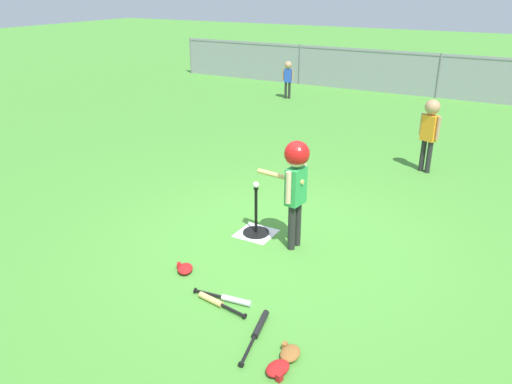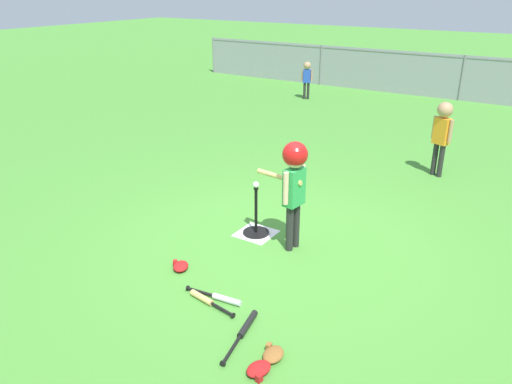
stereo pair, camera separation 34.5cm
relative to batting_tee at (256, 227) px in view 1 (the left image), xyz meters
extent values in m
plane|color=#478C33|center=(0.35, -0.02, -0.09)|extent=(60.00, 60.00, 0.00)
cube|color=white|center=(0.00, 0.00, -0.09)|extent=(0.44, 0.44, 0.01)
cylinder|color=black|center=(0.00, 0.00, -0.08)|extent=(0.32, 0.32, 0.03)
cylinder|color=black|center=(0.00, 0.00, 0.22)|extent=(0.04, 0.04, 0.58)
cylinder|color=black|center=(0.00, 0.00, 0.50)|extent=(0.06, 0.06, 0.02)
sphere|color=white|center=(0.00, 0.00, 0.55)|extent=(0.07, 0.07, 0.07)
cylinder|color=#262626|center=(0.54, -0.13, 0.18)|extent=(0.09, 0.09, 0.55)
cylinder|color=#262626|center=(0.55, -0.01, 0.18)|extent=(0.09, 0.09, 0.55)
cube|color=green|center=(0.54, -0.07, 0.67)|extent=(0.18, 0.26, 0.43)
cylinder|color=beige|center=(0.53, -0.22, 0.70)|extent=(0.06, 0.06, 0.36)
cylinder|color=beige|center=(0.56, 0.08, 0.70)|extent=(0.06, 0.06, 0.36)
sphere|color=beige|center=(0.54, -0.07, 1.01)|extent=(0.24, 0.24, 0.24)
sphere|color=red|center=(0.54, -0.07, 1.04)|extent=(0.28, 0.28, 0.28)
cylinder|color=#DBB266|center=(0.34, -0.04, 0.73)|extent=(0.60, 0.13, 0.06)
cylinder|color=#262626|center=(1.36, 3.21, 0.17)|extent=(0.08, 0.08, 0.52)
cylinder|color=#262626|center=(1.26, 3.25, 0.17)|extent=(0.08, 0.08, 0.52)
cube|color=orange|center=(1.31, 3.23, 0.64)|extent=(0.27, 0.22, 0.41)
cylinder|color=tan|center=(1.44, 3.17, 0.67)|extent=(0.06, 0.06, 0.35)
cylinder|color=tan|center=(1.17, 3.28, 0.67)|extent=(0.06, 0.06, 0.35)
sphere|color=tan|center=(1.31, 3.23, 0.97)|extent=(0.23, 0.23, 0.23)
cylinder|color=#262626|center=(-3.02, 7.16, 0.12)|extent=(0.07, 0.07, 0.43)
cylinder|color=#262626|center=(-3.11, 7.12, 0.12)|extent=(0.07, 0.07, 0.43)
cube|color=#2347B7|center=(-3.06, 7.14, 0.50)|extent=(0.22, 0.18, 0.33)
cylinder|color=tan|center=(-2.95, 7.18, 0.53)|extent=(0.05, 0.05, 0.29)
cylinder|color=tan|center=(-3.17, 7.09, 0.53)|extent=(0.05, 0.05, 0.29)
sphere|color=tan|center=(-3.06, 7.14, 0.78)|extent=(0.19, 0.19, 0.19)
cylinder|color=silver|center=(0.54, -1.35, -0.06)|extent=(0.30, 0.09, 0.06)
cylinder|color=black|center=(0.25, -1.38, -0.06)|extent=(0.30, 0.06, 0.03)
cylinder|color=black|center=(0.10, -1.40, -0.06)|extent=(0.02, 0.05, 0.05)
cylinder|color=#DBB266|center=(0.32, -1.45, -0.06)|extent=(0.29, 0.10, 0.06)
cylinder|color=black|center=(0.60, -1.49, -0.06)|extent=(0.28, 0.07, 0.03)
cylinder|color=black|center=(0.74, -1.52, -0.06)|extent=(0.02, 0.05, 0.05)
cylinder|color=black|center=(0.92, -1.54, -0.06)|extent=(0.13, 0.36, 0.06)
cylinder|color=black|center=(0.99, -1.89, -0.06)|extent=(0.10, 0.35, 0.03)
cylinder|color=black|center=(1.03, -2.07, -0.06)|extent=(0.05, 0.03, 0.05)
ellipsoid|color=#B21919|center=(-0.23, -1.13, -0.06)|extent=(0.25, 0.27, 0.07)
cube|color=#B21919|center=(-0.32, -1.11, -0.06)|extent=(0.06, 0.06, 0.06)
ellipsoid|color=#B21919|center=(1.30, -1.97, -0.06)|extent=(0.20, 0.25, 0.07)
cube|color=#B21919|center=(1.36, -2.05, -0.06)|extent=(0.05, 0.06, 0.06)
ellipsoid|color=brown|center=(1.31, -1.76, -0.06)|extent=(0.18, 0.23, 0.07)
cube|color=brown|center=(1.24, -1.70, -0.06)|extent=(0.04, 0.05, 0.06)
cylinder|color=slate|center=(-7.65, 9.15, 0.48)|extent=(0.06, 0.06, 1.15)
cylinder|color=slate|center=(-3.65, 9.15, 0.48)|extent=(0.06, 0.06, 1.15)
cylinder|color=slate|center=(0.35, 9.15, 0.48)|extent=(0.06, 0.06, 1.15)
cube|color=gray|center=(0.35, 9.15, 1.00)|extent=(16.00, 0.03, 0.03)
cube|color=gray|center=(0.35, 9.15, 0.48)|extent=(16.00, 0.01, 1.15)
camera|label=1|loc=(2.66, -4.73, 2.74)|focal=35.03mm
camera|label=2|loc=(2.96, -4.55, 2.74)|focal=35.03mm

